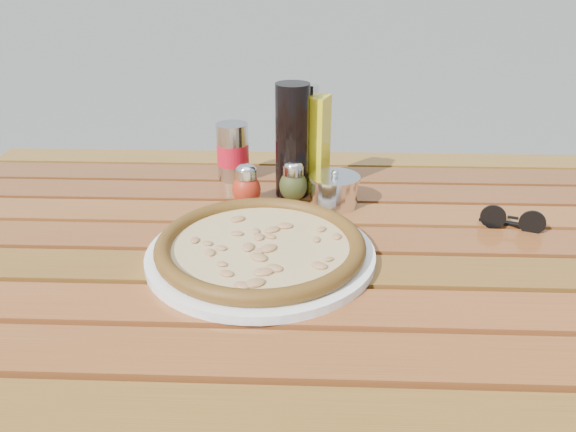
{
  "coord_description": "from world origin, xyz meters",
  "views": [
    {
      "loc": [
        0.03,
        -0.85,
        1.19
      ],
      "look_at": [
        0.0,
        0.02,
        0.78
      ],
      "focal_mm": 35.0,
      "sensor_mm": 36.0,
      "label": 1
    }
  ],
  "objects_px": {
    "sunglasses": "(512,220)",
    "pizza": "(261,245)",
    "pepper_shaker": "(246,185)",
    "table": "(288,275)",
    "plate": "(261,254)",
    "oregano_shaker": "(293,182)",
    "dark_bottle": "(292,141)",
    "olive_oil_cruet": "(313,143)",
    "parmesan_tin": "(334,190)",
    "soda_can": "(233,152)"
  },
  "relations": [
    {
      "from": "pepper_shaker",
      "to": "dark_bottle",
      "type": "distance_m",
      "value": 0.12
    },
    {
      "from": "plate",
      "to": "pepper_shaker",
      "type": "distance_m",
      "value": 0.21
    },
    {
      "from": "pepper_shaker",
      "to": "sunglasses",
      "type": "relative_size",
      "value": 0.74
    },
    {
      "from": "table",
      "to": "sunglasses",
      "type": "distance_m",
      "value": 0.4
    },
    {
      "from": "pepper_shaker",
      "to": "sunglasses",
      "type": "height_order",
      "value": "pepper_shaker"
    },
    {
      "from": "pizza",
      "to": "oregano_shaker",
      "type": "height_order",
      "value": "oregano_shaker"
    },
    {
      "from": "olive_oil_cruet",
      "to": "dark_bottle",
      "type": "bearing_deg",
      "value": -141.0
    },
    {
      "from": "dark_bottle",
      "to": "pepper_shaker",
      "type": "bearing_deg",
      "value": -147.51
    },
    {
      "from": "plate",
      "to": "parmesan_tin",
      "type": "bearing_deg",
      "value": 59.62
    },
    {
      "from": "table",
      "to": "oregano_shaker",
      "type": "distance_m",
      "value": 0.2
    },
    {
      "from": "sunglasses",
      "to": "pizza",
      "type": "bearing_deg",
      "value": -145.37
    },
    {
      "from": "pepper_shaker",
      "to": "oregano_shaker",
      "type": "bearing_deg",
      "value": 14.56
    },
    {
      "from": "pizza",
      "to": "olive_oil_cruet",
      "type": "distance_m",
      "value": 0.31
    },
    {
      "from": "pizza",
      "to": "pepper_shaker",
      "type": "distance_m",
      "value": 0.21
    },
    {
      "from": "soda_can",
      "to": "olive_oil_cruet",
      "type": "height_order",
      "value": "olive_oil_cruet"
    },
    {
      "from": "pizza",
      "to": "pepper_shaker",
      "type": "relative_size",
      "value": 5.56
    },
    {
      "from": "soda_can",
      "to": "parmesan_tin",
      "type": "relative_size",
      "value": 1.04
    },
    {
      "from": "plate",
      "to": "oregano_shaker",
      "type": "bearing_deg",
      "value": 79.12
    },
    {
      "from": "oregano_shaker",
      "to": "soda_can",
      "type": "bearing_deg",
      "value": 140.06
    },
    {
      "from": "plate",
      "to": "oregano_shaker",
      "type": "distance_m",
      "value": 0.24
    },
    {
      "from": "pepper_shaker",
      "to": "olive_oil_cruet",
      "type": "height_order",
      "value": "olive_oil_cruet"
    },
    {
      "from": "table",
      "to": "plate",
      "type": "relative_size",
      "value": 3.89
    },
    {
      "from": "parmesan_tin",
      "to": "sunglasses",
      "type": "xyz_separation_m",
      "value": [
        0.31,
        -0.09,
        -0.01
      ]
    },
    {
      "from": "dark_bottle",
      "to": "sunglasses",
      "type": "bearing_deg",
      "value": -20.1
    },
    {
      "from": "pizza",
      "to": "sunglasses",
      "type": "relative_size",
      "value": 4.13
    },
    {
      "from": "table",
      "to": "dark_bottle",
      "type": "xyz_separation_m",
      "value": [
        0.0,
        0.19,
        0.19
      ]
    },
    {
      "from": "pizza",
      "to": "dark_bottle",
      "type": "height_order",
      "value": "dark_bottle"
    },
    {
      "from": "pepper_shaker",
      "to": "dark_bottle",
      "type": "xyz_separation_m",
      "value": [
        0.09,
        0.05,
        0.07
      ]
    },
    {
      "from": "pizza",
      "to": "soda_can",
      "type": "relative_size",
      "value": 3.8
    },
    {
      "from": "table",
      "to": "olive_oil_cruet",
      "type": "relative_size",
      "value": 6.67
    },
    {
      "from": "table",
      "to": "olive_oil_cruet",
      "type": "height_order",
      "value": "olive_oil_cruet"
    },
    {
      "from": "soda_can",
      "to": "parmesan_tin",
      "type": "xyz_separation_m",
      "value": [
        0.21,
        -0.13,
        -0.03
      ]
    },
    {
      "from": "dark_bottle",
      "to": "olive_oil_cruet",
      "type": "relative_size",
      "value": 1.05
    },
    {
      "from": "parmesan_tin",
      "to": "dark_bottle",
      "type": "bearing_deg",
      "value": 147.03
    },
    {
      "from": "table",
      "to": "soda_can",
      "type": "distance_m",
      "value": 0.32
    },
    {
      "from": "table",
      "to": "pizza",
      "type": "bearing_deg",
      "value": -118.51
    },
    {
      "from": "pepper_shaker",
      "to": "olive_oil_cruet",
      "type": "bearing_deg",
      "value": 34.68
    },
    {
      "from": "pizza",
      "to": "oregano_shaker",
      "type": "relative_size",
      "value": 5.56
    },
    {
      "from": "pizza",
      "to": "dark_bottle",
      "type": "relative_size",
      "value": 2.07
    },
    {
      "from": "pizza",
      "to": "pepper_shaker",
      "type": "bearing_deg",
      "value": 101.84
    },
    {
      "from": "parmesan_tin",
      "to": "soda_can",
      "type": "bearing_deg",
      "value": 148.05
    },
    {
      "from": "table",
      "to": "oregano_shaker",
      "type": "height_order",
      "value": "oregano_shaker"
    },
    {
      "from": "table",
      "to": "pepper_shaker",
      "type": "xyz_separation_m",
      "value": [
        -0.08,
        0.14,
        0.11
      ]
    },
    {
      "from": "olive_oil_cruet",
      "to": "parmesan_tin",
      "type": "relative_size",
      "value": 1.81
    },
    {
      "from": "oregano_shaker",
      "to": "parmesan_tin",
      "type": "bearing_deg",
      "value": -15.12
    },
    {
      "from": "oregano_shaker",
      "to": "olive_oil_cruet",
      "type": "bearing_deg",
      "value": 59.75
    },
    {
      "from": "dark_bottle",
      "to": "soda_can",
      "type": "distance_m",
      "value": 0.16
    },
    {
      "from": "table",
      "to": "soda_can",
      "type": "bearing_deg",
      "value": 115.1
    },
    {
      "from": "pepper_shaker",
      "to": "oregano_shaker",
      "type": "distance_m",
      "value": 0.09
    },
    {
      "from": "olive_oil_cruet",
      "to": "sunglasses",
      "type": "bearing_deg",
      "value": -26.59
    }
  ]
}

